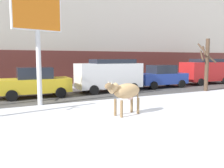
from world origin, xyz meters
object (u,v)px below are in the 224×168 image
object	(u,v)px
billboard	(37,19)
bare_tree_left_lot	(206,63)
cow_tan	(126,92)
pedestrian_near_billboard	(140,75)
car_blue_sedan	(161,76)
car_yellow_sedan	(35,83)
car_red_van	(205,71)
car_white_van	(109,74)

from	to	relation	value
billboard	bare_tree_left_lot	distance (m)	11.91
cow_tan	billboard	size ratio (longest dim) A/B	0.35
pedestrian_near_billboard	car_blue_sedan	bearing A→B (deg)	-78.40
car_yellow_sedan	car_red_van	distance (m)	15.29
cow_tan	pedestrian_near_billboard	world-z (taller)	pedestrian_near_billboard
cow_tan	car_yellow_sedan	size ratio (longest dim) A/B	0.46
car_yellow_sedan	car_white_van	distance (m)	5.11
car_white_van	car_blue_sedan	distance (m)	4.86
car_white_van	car_yellow_sedan	bearing A→B (deg)	-178.14
billboard	cow_tan	bearing A→B (deg)	-52.40
billboard	car_red_van	world-z (taller)	billboard
car_blue_sedan	pedestrian_near_billboard	bearing A→B (deg)	101.60
cow_tan	car_blue_sedan	size ratio (longest dim) A/B	0.46
car_red_van	car_yellow_sedan	bearing A→B (deg)	-177.32
cow_tan	car_blue_sedan	world-z (taller)	car_blue_sedan
cow_tan	pedestrian_near_billboard	size ratio (longest dim) A/B	1.12
car_blue_sedan	pedestrian_near_billboard	distance (m)	2.47
pedestrian_near_billboard	bare_tree_left_lot	bearing A→B (deg)	-68.97
car_yellow_sedan	car_red_van	bearing A→B (deg)	2.68
billboard	car_blue_sedan	size ratio (longest dim) A/B	1.32
cow_tan	car_blue_sedan	bearing A→B (deg)	43.20
bare_tree_left_lot	car_yellow_sedan	bearing A→B (deg)	167.01
car_yellow_sedan	car_red_van	world-z (taller)	car_red_van
car_blue_sedan	bare_tree_left_lot	xyz separation A→B (m)	(1.61, -3.07, 1.14)
car_yellow_sedan	car_red_van	xyz separation A→B (m)	(15.26, 0.72, 0.33)
pedestrian_near_billboard	bare_tree_left_lot	xyz separation A→B (m)	(2.11, -5.48, 1.16)
pedestrian_near_billboard	car_yellow_sedan	bearing A→B (deg)	-163.39
car_white_van	bare_tree_left_lot	xyz separation A→B (m)	(6.46, -2.83, 0.80)
car_white_van	billboard	bearing A→B (deg)	-152.41
cow_tan	car_white_van	xyz separation A→B (m)	(2.33, 6.51, 0.25)
billboard	car_white_van	bearing A→B (deg)	27.59
car_blue_sedan	pedestrian_near_billboard	size ratio (longest dim) A/B	2.44
car_red_van	bare_tree_left_lot	xyz separation A→B (m)	(-3.71, -3.38, 0.80)
car_white_van	pedestrian_near_billboard	xyz separation A→B (m)	(4.35, 2.65, -0.36)
billboard	car_yellow_sedan	distance (m)	4.27
billboard	car_yellow_sedan	size ratio (longest dim) A/B	1.32
cow_tan	pedestrian_near_billboard	bearing A→B (deg)	53.90
car_yellow_sedan	bare_tree_left_lot	bearing A→B (deg)	-12.99
pedestrian_near_billboard	car_red_van	bearing A→B (deg)	-19.88
car_blue_sedan	car_red_van	bearing A→B (deg)	3.40
billboard	pedestrian_near_billboard	world-z (taller)	billboard
billboard	pedestrian_near_billboard	size ratio (longest dim) A/B	3.21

